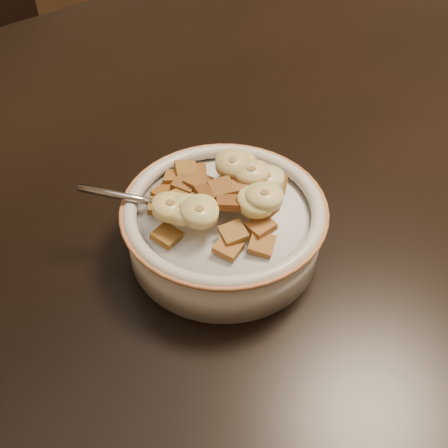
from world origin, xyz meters
TOP-DOWN VIEW (x-y plane):
  - floor at (0.00, 0.00)m, footprint 4.00×4.50m
  - table at (0.00, 0.00)m, footprint 1.42×0.93m
  - chair at (-0.20, 0.70)m, footprint 0.52×0.52m
  - cereal_bowl at (-0.26, -0.10)m, footprint 0.17×0.17m
  - milk at (-0.26, -0.10)m, footprint 0.14×0.14m
  - spoon at (-0.28, -0.08)m, footprint 0.05×0.05m
  - cereal_square_0 at (-0.27, -0.04)m, footprint 0.03×0.03m
  - cereal_square_1 at (-0.25, -0.04)m, footprint 0.03×0.03m
  - cereal_square_2 at (-0.22, -0.08)m, footprint 0.02×0.03m
  - cereal_square_3 at (-0.31, -0.09)m, footprint 0.03×0.03m
  - cereal_square_4 at (-0.24, -0.10)m, footprint 0.03×0.03m
  - cereal_square_5 at (-0.24, -0.12)m, footprint 0.02×0.02m
  - cereal_square_6 at (-0.27, -0.09)m, footprint 0.02×0.02m
  - cereal_square_7 at (-0.26, -0.11)m, footprint 0.03×0.03m
  - cereal_square_8 at (-0.28, -0.13)m, footprint 0.03×0.03m
  - cereal_square_9 at (-0.23, -0.09)m, footprint 0.02×0.02m
  - cereal_square_10 at (-0.27, -0.06)m, footprint 0.03×0.03m
  - cereal_square_11 at (-0.27, -0.13)m, footprint 0.03×0.03m
  - cereal_square_12 at (-0.25, -0.04)m, footprint 0.03×0.03m
  - cereal_square_13 at (-0.27, -0.05)m, footprint 0.03×0.03m
  - cereal_square_14 at (-0.24, -0.08)m, footprint 0.02×0.02m
  - cereal_square_15 at (-0.30, -0.06)m, footprint 0.03×0.03m
  - cereal_square_16 at (-0.26, -0.06)m, footprint 0.02×0.02m
  - cereal_square_17 at (-0.28, -0.06)m, footprint 0.02×0.02m
  - cereal_square_18 at (-0.25, -0.14)m, footprint 0.02×0.02m
  - cereal_square_19 at (-0.24, -0.11)m, footprint 0.03×0.03m
  - cereal_square_20 at (-0.20, -0.10)m, footprint 0.03×0.03m
  - cereal_square_21 at (-0.26, -0.15)m, footprint 0.03×0.03m
  - cereal_square_22 at (-0.28, -0.05)m, footprint 0.02×0.02m
  - cereal_square_23 at (-0.25, -0.09)m, footprint 0.03×0.03m
  - banana_slice_0 at (-0.29, -0.10)m, footprint 0.04×0.04m
  - banana_slice_1 at (-0.22, -0.09)m, footprint 0.04×0.04m
  - banana_slice_2 at (-0.24, -0.13)m, footprint 0.04×0.04m
  - banana_slice_3 at (-0.21, -0.10)m, footprint 0.04×0.04m
  - banana_slice_4 at (-0.30, -0.09)m, footprint 0.04×0.04m
  - banana_slice_5 at (-0.23, -0.07)m, footprint 0.04×0.04m
  - banana_slice_6 at (-0.24, -0.12)m, footprint 0.03×0.03m
  - banana_slice_7 at (-0.29, -0.10)m, footprint 0.04×0.04m
  - banana_slice_8 at (-0.30, -0.08)m, footprint 0.04×0.04m
  - banana_slice_9 at (-0.22, -0.07)m, footprint 0.04×0.04m

SIDE VIEW (x-z plane):
  - floor at x=0.00m, z-range -0.10..0.00m
  - chair at x=-0.20m, z-range 0.00..0.93m
  - table at x=0.00m, z-range 0.71..0.75m
  - cereal_bowl at x=-0.26m, z-range 0.75..0.79m
  - milk at x=-0.26m, z-range 0.79..0.79m
  - spoon at x=-0.28m, z-range 0.79..0.80m
  - cereal_square_22 at x=-0.28m, z-range 0.79..0.80m
  - cereal_square_20 at x=-0.20m, z-range 0.79..0.80m
  - cereal_square_12 at x=-0.25m, z-range 0.79..0.80m
  - cereal_square_0 at x=-0.27m, z-range 0.79..0.80m
  - cereal_square_2 at x=-0.22m, z-range 0.79..0.80m
  - cereal_square_3 at x=-0.31m, z-range 0.79..0.80m
  - cereal_square_21 at x=-0.26m, z-range 0.79..0.81m
  - cereal_square_8 at x=-0.28m, z-range 0.80..0.80m
  - cereal_square_15 at x=-0.30m, z-range 0.79..0.81m
  - cereal_square_1 at x=-0.25m, z-range 0.80..0.81m
  - cereal_square_17 at x=-0.28m, z-range 0.79..0.81m
  - cereal_square_10 at x=-0.27m, z-range 0.80..0.81m
  - cereal_square_13 at x=-0.27m, z-range 0.80..0.81m
  - cereal_square_11 at x=-0.27m, z-range 0.80..0.81m
  - cereal_square_18 at x=-0.25m, z-range 0.80..0.81m
  - cereal_square_16 at x=-0.26m, z-range 0.80..0.81m
  - cereal_square_5 at x=-0.24m, z-range 0.80..0.81m
  - cereal_square_9 at x=-0.23m, z-range 0.80..0.81m
  - banana_slice_9 at x=-0.22m, z-range 0.80..0.82m
  - banana_slice_3 at x=-0.21m, z-range 0.80..0.82m
  - cereal_square_14 at x=-0.24m, z-range 0.81..0.82m
  - cereal_square_19 at x=-0.24m, z-range 0.81..0.82m
  - cereal_square_4 at x=-0.24m, z-range 0.81..0.82m
  - cereal_square_6 at x=-0.27m, z-range 0.81..0.82m
  - cereal_square_23 at x=-0.25m, z-range 0.81..0.82m
  - banana_slice_8 at x=-0.30m, z-range 0.81..0.82m
  - cereal_square_7 at x=-0.26m, z-range 0.81..0.82m
  - banana_slice_4 at x=-0.30m, z-range 0.81..0.82m
  - banana_slice_0 at x=-0.29m, z-range 0.81..0.82m
  - banana_slice_6 at x=-0.24m, z-range 0.81..0.82m
  - banana_slice_1 at x=-0.22m, z-range 0.81..0.82m
  - banana_slice_7 at x=-0.29m, z-range 0.81..0.83m
  - banana_slice_5 at x=-0.23m, z-range 0.81..0.83m
  - banana_slice_2 at x=-0.24m, z-range 0.81..0.83m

